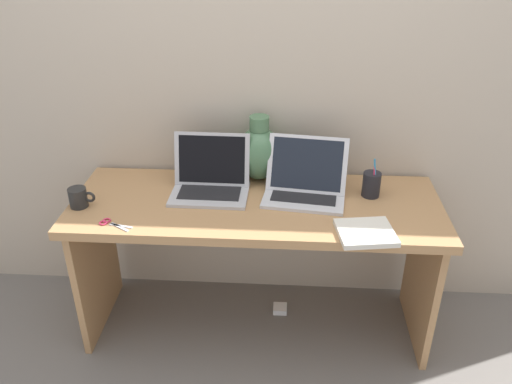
# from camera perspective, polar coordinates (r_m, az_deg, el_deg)

# --- Properties ---
(ground_plane) EXTENTS (6.00, 6.00, 0.00)m
(ground_plane) POSITION_cam_1_polar(r_m,az_deg,el_deg) (2.70, 0.00, -14.22)
(ground_plane) COLOR slate
(back_wall) EXTENTS (4.40, 0.04, 2.40)m
(back_wall) POSITION_cam_1_polar(r_m,az_deg,el_deg) (2.40, 0.52, 13.28)
(back_wall) COLOR #BCAD99
(back_wall) RESTS_ON ground
(desk) EXTENTS (1.62, 0.59, 0.71)m
(desk) POSITION_cam_1_polar(r_m,az_deg,el_deg) (2.35, 0.00, -4.09)
(desk) COLOR #AD7F51
(desk) RESTS_ON ground
(laptop_left) EXTENTS (0.35, 0.26, 0.25)m
(laptop_left) POSITION_cam_1_polar(r_m,az_deg,el_deg) (2.35, -4.97, 1.60)
(laptop_left) COLOR #B2B2B7
(laptop_left) RESTS_ON desk
(laptop_right) EXTENTS (0.38, 0.30, 0.25)m
(laptop_right) POSITION_cam_1_polar(r_m,az_deg,el_deg) (2.32, 5.44, 1.18)
(laptop_right) COLOR silver
(laptop_right) RESTS_ON desk
(green_vase) EXTENTS (0.21, 0.21, 0.31)m
(green_vase) POSITION_cam_1_polar(r_m,az_deg,el_deg) (2.43, 0.35, 4.40)
(green_vase) COLOR #47704C
(green_vase) RESTS_ON desk
(notebook_stack) EXTENTS (0.24, 0.23, 0.02)m
(notebook_stack) POSITION_cam_1_polar(r_m,az_deg,el_deg) (2.09, 11.92, -4.38)
(notebook_stack) COLOR silver
(notebook_stack) RESTS_ON desk
(coffee_mug) EXTENTS (0.11, 0.08, 0.09)m
(coffee_mug) POSITION_cam_1_polar(r_m,az_deg,el_deg) (2.35, -18.85, -0.58)
(coffee_mug) COLOR black
(coffee_mug) RESTS_ON desk
(pen_cup) EXTENTS (0.08, 0.08, 0.19)m
(pen_cup) POSITION_cam_1_polar(r_m,az_deg,el_deg) (2.36, 12.53, 0.83)
(pen_cup) COLOR black
(pen_cup) RESTS_ON desk
(scissors) EXTENTS (0.15, 0.09, 0.01)m
(scissors) POSITION_cam_1_polar(r_m,az_deg,el_deg) (2.20, -15.66, -3.33)
(scissors) COLOR #B7B7BC
(scissors) RESTS_ON desk
(power_brick) EXTENTS (0.07, 0.07, 0.03)m
(power_brick) POSITION_cam_1_polar(r_m,az_deg,el_deg) (2.76, 2.64, -12.65)
(power_brick) COLOR white
(power_brick) RESTS_ON ground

